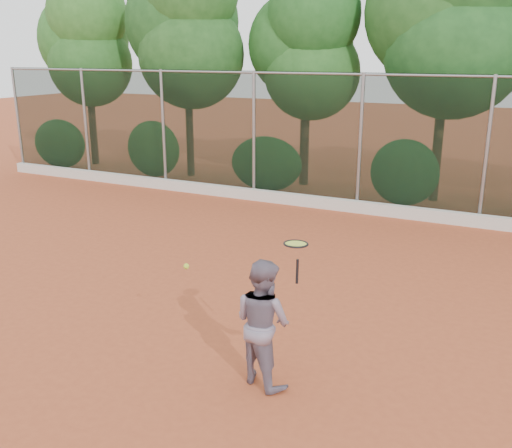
% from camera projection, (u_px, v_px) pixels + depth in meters
% --- Properties ---
extents(ground, '(80.00, 80.00, 0.00)m').
position_uv_depth(ground, '(228.00, 317.00, 8.90)').
color(ground, '#AB4A28').
rests_on(ground, ground).
extents(concrete_curb, '(24.00, 0.20, 0.30)m').
position_uv_depth(concrete_curb, '(355.00, 206.00, 14.72)').
color(concrete_curb, silver).
rests_on(concrete_curb, ground).
extents(tennis_player, '(0.96, 0.86, 1.62)m').
position_uv_depth(tennis_player, '(263.00, 322.00, 6.95)').
color(tennis_player, slate).
rests_on(tennis_player, ground).
extents(chainlink_fence, '(24.09, 0.09, 3.50)m').
position_uv_depth(chainlink_fence, '(360.00, 139.00, 14.38)').
color(chainlink_fence, black).
rests_on(chainlink_fence, ground).
extents(foliage_backdrop, '(23.70, 3.63, 7.55)m').
position_uv_depth(foliage_backdrop, '(366.00, 36.00, 15.58)').
color(foliage_backdrop, '#492C1C').
rests_on(foliage_backdrop, ground).
extents(tennis_racket, '(0.30, 0.30, 0.51)m').
position_uv_depth(tennis_racket, '(296.00, 247.00, 6.35)').
color(tennis_racket, black).
rests_on(tennis_racket, ground).
extents(tennis_ball_in_flight, '(0.07, 0.07, 0.07)m').
position_uv_depth(tennis_ball_in_flight, '(186.00, 266.00, 7.21)').
color(tennis_ball_in_flight, '#B9D630').
rests_on(tennis_ball_in_flight, ground).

